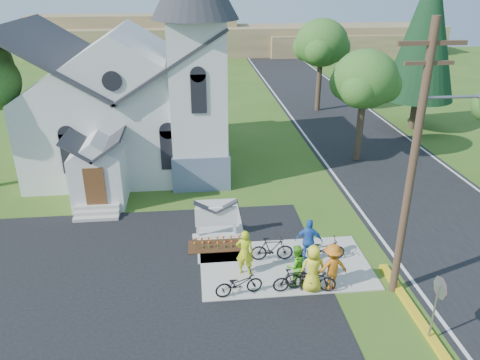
{
  "coord_description": "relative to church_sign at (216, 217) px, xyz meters",
  "views": [
    {
      "loc": [
        -2.09,
        -15.51,
        11.15
      ],
      "look_at": [
        0.09,
        5.0,
        2.01
      ],
      "focal_mm": 35.0,
      "sensor_mm": 36.0,
      "label": 1
    }
  ],
  "objects": [
    {
      "name": "road",
      "position": [
        11.2,
        11.8,
        -1.02
      ],
      "size": [
        8.0,
        90.0,
        0.02
      ],
      "primitive_type": "cube",
      "color": "black",
      "rests_on": "ground"
    },
    {
      "name": "tree_road_near",
      "position": [
        9.7,
        8.8,
        4.18
      ],
      "size": [
        4.0,
        4.0,
        7.05
      ],
      "color": "#3C2B20",
      "rests_on": "ground"
    },
    {
      "name": "church",
      "position": [
        -4.28,
        9.28,
        4.22
      ],
      "size": [
        12.35,
        12.0,
        13.0
      ],
      "color": "silver",
      "rests_on": "ground"
    },
    {
      "name": "cyclist_3",
      "position": [
        4.12,
        -4.4,
        -0.01
      ],
      "size": [
        1.32,
        0.86,
        1.93
      ],
      "primitive_type": "imported",
      "rotation": [
        0.0,
        0.0,
        3.26
      ],
      "color": "#C56615",
      "rests_on": "sidewalk"
    },
    {
      "name": "utility_pole",
      "position": [
        6.56,
        -4.7,
        4.38
      ],
      "size": [
        3.45,
        0.28,
        10.0
      ],
      "color": "#422F21",
      "rests_on": "ground"
    },
    {
      "name": "tree_road_mid",
      "position": [
        10.2,
        20.8,
        4.75
      ],
      "size": [
        4.4,
        4.4,
        7.8
      ],
      "color": "#3C2B20",
      "rests_on": "ground"
    },
    {
      "name": "ground",
      "position": [
        1.2,
        -3.2,
        -1.03
      ],
      "size": [
        120.0,
        120.0,
        0.0
      ],
      "primitive_type": "plane",
      "color": "#365D1A",
      "rests_on": "ground"
    },
    {
      "name": "bike_2",
      "position": [
        3.32,
        -4.4,
        -0.47
      ],
      "size": [
        2.03,
        1.14,
        1.01
      ],
      "primitive_type": "imported",
      "rotation": [
        0.0,
        0.0,
        1.31
      ],
      "color": "black",
      "rests_on": "sidewalk"
    },
    {
      "name": "flower_bed",
      "position": [
        0.0,
        -0.9,
        -0.99
      ],
      "size": [
        2.6,
        1.1,
        0.07
      ],
      "primitive_type": "cube",
      "color": "#351A0E",
      "rests_on": "ground"
    },
    {
      "name": "bike_0",
      "position": [
        0.59,
        -4.4,
        -0.5
      ],
      "size": [
        1.92,
        0.96,
        0.96
      ],
      "primitive_type": "imported",
      "rotation": [
        0.0,
        0.0,
        1.75
      ],
      "color": "black",
      "rests_on": "sidewalk"
    },
    {
      "name": "stop_sign",
      "position": [
        6.63,
        -7.4,
        0.75
      ],
      "size": [
        0.11,
        0.76,
        2.48
      ],
      "color": "gray",
      "rests_on": "ground"
    },
    {
      "name": "bike_3",
      "position": [
        2.7,
        -4.4,
        -0.48
      ],
      "size": [
        1.69,
        0.54,
        1.0
      ],
      "primitive_type": "imported",
      "rotation": [
        0.0,
        0.0,
        1.61
      ],
      "color": "black",
      "rests_on": "sidewalk"
    },
    {
      "name": "sidewalk",
      "position": [
        2.7,
        -2.7,
        -1.0
      ],
      "size": [
        7.0,
        4.0,
        0.05
      ],
      "primitive_type": "cube",
      "color": "#A49F94",
      "rests_on": "ground"
    },
    {
      "name": "distant_hills",
      "position": [
        4.56,
        53.13,
        1.15
      ],
      "size": [
        61.0,
        10.0,
        5.6
      ],
      "color": "olive",
      "rests_on": "ground"
    },
    {
      "name": "cyclist_0",
      "position": [
        0.97,
        -3.05,
        -0.0
      ],
      "size": [
        0.81,
        0.63,
        1.95
      ],
      "primitive_type": "imported",
      "rotation": [
        0.0,
        0.0,
        2.88
      ],
      "color": "#BDCA17",
      "rests_on": "sidewalk"
    },
    {
      "name": "cyclist_4",
      "position": [
        3.39,
        -4.4,
        -0.01
      ],
      "size": [
        0.96,
        0.65,
        1.92
      ],
      "primitive_type": "imported",
      "rotation": [
        0.0,
        0.0,
        3.1
      ],
      "color": "yellow",
      "rests_on": "sidewalk"
    },
    {
      "name": "cyclist_1",
      "position": [
        2.81,
        -4.02,
        -0.11
      ],
      "size": [
        1.0,
        0.88,
        1.73
      ],
      "primitive_type": "imported",
      "rotation": [
        0.0,
        0.0,
        3.44
      ],
      "color": "#57BE23",
      "rests_on": "sidewalk"
    },
    {
      "name": "cyclist_2",
      "position": [
        3.71,
        -2.46,
        -0.01
      ],
      "size": [
        1.22,
        0.78,
        1.94
      ],
      "primitive_type": "imported",
      "rotation": [
        0.0,
        0.0,
        2.85
      ],
      "color": "blue",
      "rests_on": "sidewalk"
    },
    {
      "name": "church_sign",
      "position": [
        0.0,
        0.0,
        0.0
      ],
      "size": [
        2.2,
        0.4,
        1.7
      ],
      "color": "#A49F94",
      "rests_on": "ground"
    },
    {
      "name": "bike_4",
      "position": [
        4.36,
        -2.37,
        -0.49
      ],
      "size": [
        1.9,
        0.79,
        0.97
      ],
      "primitive_type": "imported",
      "rotation": [
        0.0,
        0.0,
        1.49
      ],
      "color": "black",
      "rests_on": "sidewalk"
    },
    {
      "name": "parking_lot",
      "position": [
        -5.8,
        -5.2,
        -1.02
      ],
      "size": [
        20.0,
        16.0,
        0.02
      ],
      "primitive_type": "cube",
      "color": "black",
      "rests_on": "ground"
    },
    {
      "name": "bike_1",
      "position": [
        2.2,
        -2.24,
        -0.44
      ],
      "size": [
        1.82,
        0.6,
        1.08
      ],
      "primitive_type": "imported",
      "rotation": [
        0.0,
        0.0,
        1.52
      ],
      "color": "black",
      "rests_on": "sidewalk"
    },
    {
      "name": "conifer",
      "position": [
        16.2,
        14.8,
        6.36
      ],
      "size": [
        5.2,
        5.2,
        12.4
      ],
      "color": "#3C2B20",
      "rests_on": "ground"
    }
  ]
}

